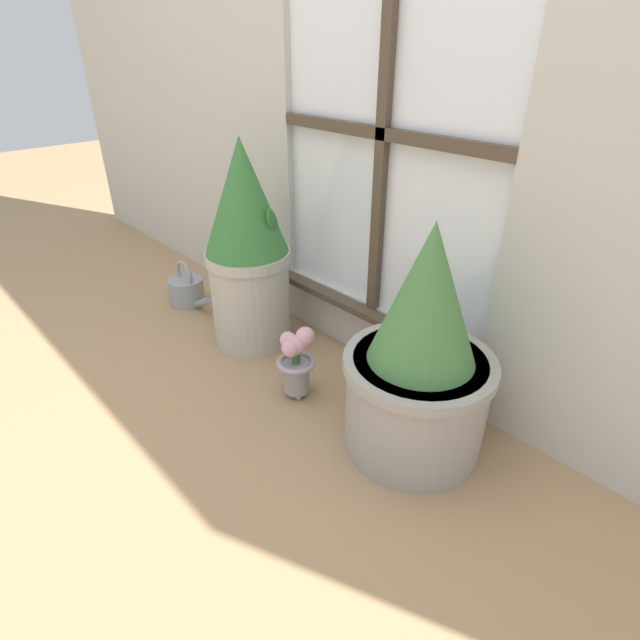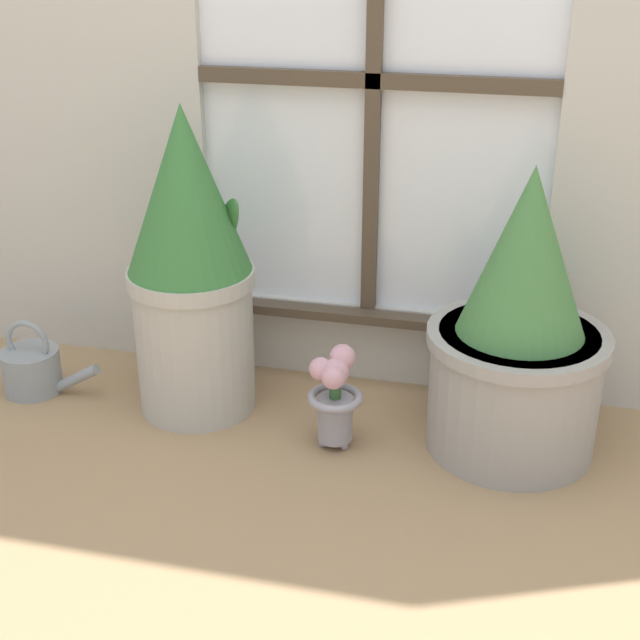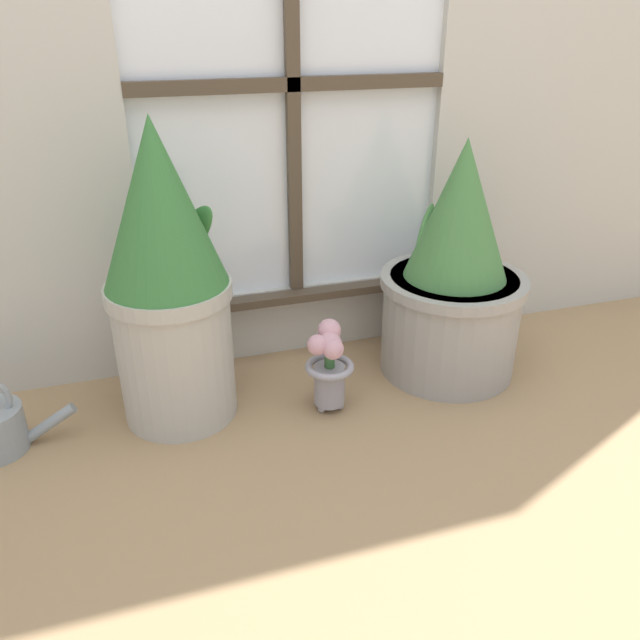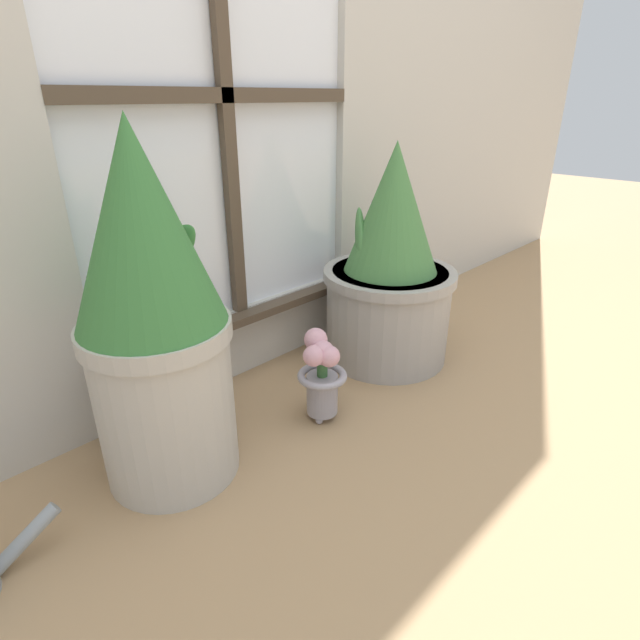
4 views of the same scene
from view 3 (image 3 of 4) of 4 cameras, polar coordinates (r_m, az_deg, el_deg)
The scene contains 4 objects.
ground_plane at distance 1.56m, azimuth 2.99°, elevation -10.97°, with size 10.00×10.00×0.00m, color tan.
potted_plant_left at distance 1.53m, azimuth -13.79°, elevation 3.76°, with size 0.30×0.30×0.76m.
potted_plant_right at distance 1.77m, azimuth 12.12°, elevation 3.66°, with size 0.41×0.41×0.67m.
flower_vase at distance 1.61m, azimuth 0.81°, elevation -4.00°, with size 0.13×0.13×0.24m.
Camera 3 is at (-0.45, -1.16, 0.95)m, focal length 35.00 mm.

